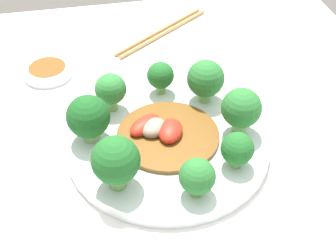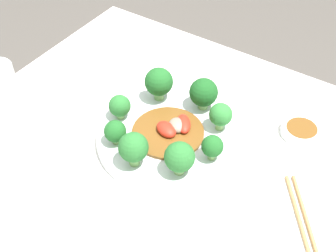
# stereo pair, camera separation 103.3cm
# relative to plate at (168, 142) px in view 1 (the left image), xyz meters

# --- Properties ---
(plate) EXTENTS (0.27, 0.27, 0.02)m
(plate) POSITION_rel_plate_xyz_m (0.00, 0.00, 0.00)
(plate) COLOR silver
(plate) RESTS_ON table
(broccoli_southeast) EXTENTS (0.05, 0.05, 0.07)m
(broccoli_southeast) POSITION_rel_plate_xyz_m (0.07, -0.07, 0.05)
(broccoli_southeast) COLOR #89B76B
(broccoli_southeast) RESTS_ON plate
(broccoli_northeast) EXTENTS (0.04, 0.04, 0.06)m
(broccoli_northeast) POSITION_rel_plate_xyz_m (0.07, 0.07, 0.04)
(broccoli_northeast) COLOR #7AAD5B
(broccoli_northeast) RESTS_ON plate
(broccoli_east) EXTENTS (0.04, 0.04, 0.05)m
(broccoli_east) POSITION_rel_plate_xyz_m (0.10, -0.01, 0.04)
(broccoli_east) COLOR #7AAD5B
(broccoli_east) RESTS_ON plate
(broccoli_west) EXTENTS (0.04, 0.04, 0.05)m
(broccoli_west) POSITION_rel_plate_xyz_m (-0.10, -0.01, 0.04)
(broccoli_west) COLOR #70A356
(broccoli_west) RESTS_ON plate
(broccoli_north) EXTENTS (0.06, 0.06, 0.07)m
(broccoli_north) POSITION_rel_plate_xyz_m (0.01, 0.10, 0.05)
(broccoli_north) COLOR #89B76B
(broccoli_north) RESTS_ON plate
(broccoli_northwest) EXTENTS (0.06, 0.06, 0.07)m
(broccoli_northwest) POSITION_rel_plate_xyz_m (-0.07, 0.08, 0.05)
(broccoli_northwest) COLOR #70A356
(broccoli_northwest) RESTS_ON plate
(broccoli_southwest) EXTENTS (0.04, 0.04, 0.05)m
(broccoli_southwest) POSITION_rel_plate_xyz_m (-0.07, -0.07, 0.04)
(broccoli_southwest) COLOR #70A356
(broccoli_southwest) RESTS_ON plate
(broccoli_south) EXTENTS (0.05, 0.05, 0.07)m
(broccoli_south) POSITION_rel_plate_xyz_m (-0.01, -0.10, 0.05)
(broccoli_south) COLOR #70A356
(broccoli_south) RESTS_ON plate
(stirfry_center) EXTENTS (0.14, 0.14, 0.02)m
(stirfry_center) POSITION_rel_plate_xyz_m (0.00, 0.01, 0.02)
(stirfry_center) COLOR brown
(stirfry_center) RESTS_ON plate
(chopsticks) EXTENTS (0.15, 0.19, 0.01)m
(chopsticks) POSITION_rel_plate_xyz_m (0.30, -0.05, -0.01)
(chopsticks) COLOR #AD7F4C
(chopsticks) RESTS_ON table
(sauce_dish) EXTENTS (0.08, 0.08, 0.02)m
(sauce_dish) POSITION_rel_plate_xyz_m (0.21, 0.16, -0.00)
(sauce_dish) COLOR silver
(sauce_dish) RESTS_ON table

